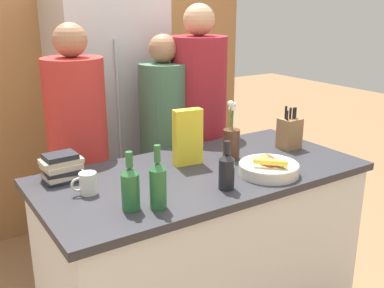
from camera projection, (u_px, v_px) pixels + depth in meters
kitchen_island at (202, 248)px, 2.51m from camera, size 1.73×0.84×0.93m
back_wall_wood at (86, 65)px, 3.59m from camera, size 2.93×0.12×2.60m
refrigerator at (110, 118)px, 3.43m from camera, size 0.77×0.63×1.88m
fruit_bowl at (269, 167)px, 2.31m from camera, size 0.31×0.31×0.10m
knife_block at (289, 133)px, 2.72m from camera, size 0.12×0.10×0.26m
flower_vase at (231, 141)px, 2.53m from camera, size 0.09×0.09×0.34m
cereal_box at (188, 137)px, 2.43m from camera, size 0.16×0.08×0.31m
coffee_mug at (87, 183)px, 2.07m from camera, size 0.12×0.08×0.10m
book_stack at (62, 168)px, 2.23m from camera, size 0.21×0.16×0.14m
bottle_oil at (158, 184)px, 1.91m from camera, size 0.07×0.07×0.28m
bottle_vinegar at (227, 170)px, 2.12m from camera, size 0.08×0.08×0.24m
bottle_wine at (130, 187)px, 1.90m from camera, size 0.08×0.08×0.26m
person_at_sink at (79, 148)px, 2.71m from camera, size 0.36×0.36×1.68m
person_in_blue at (165, 139)px, 3.06m from camera, size 0.33×0.33×1.59m
person_in_red_tee at (199, 121)px, 3.11m from camera, size 0.38×0.38×1.78m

